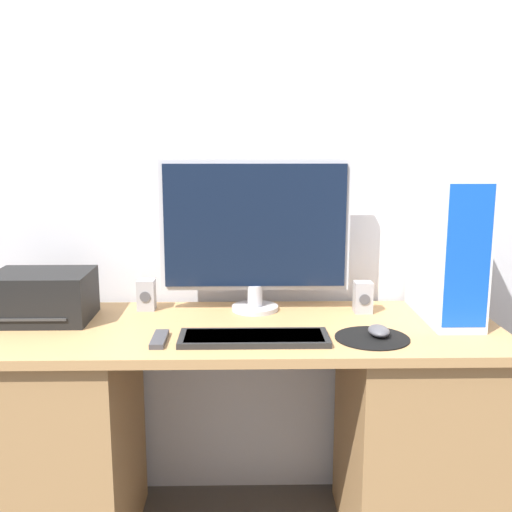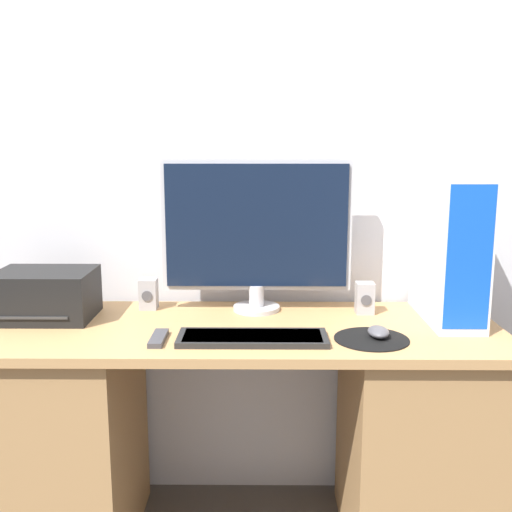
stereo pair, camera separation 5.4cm
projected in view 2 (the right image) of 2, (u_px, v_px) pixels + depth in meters
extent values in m
cube|color=silver|center=(241.00, 152.00, 2.22)|extent=(6.40, 0.05, 2.70)
cube|color=tan|center=(239.00, 330.00, 1.98)|extent=(1.73, 0.61, 0.03)
cube|color=#A4794B|center=(62.00, 439.00, 2.06)|extent=(0.48, 0.56, 0.76)
cube|color=#A4794B|center=(418.00, 441.00, 2.05)|extent=(0.48, 0.56, 0.76)
cylinder|color=#B7B7BC|center=(256.00, 308.00, 2.16)|extent=(0.17, 0.17, 0.02)
cylinder|color=#B7B7BC|center=(256.00, 296.00, 2.15)|extent=(0.05, 0.05, 0.08)
cube|color=#B7B7BC|center=(257.00, 225.00, 2.11)|extent=(0.67, 0.03, 0.46)
cube|color=black|center=(256.00, 226.00, 2.10)|extent=(0.64, 0.01, 0.43)
cube|color=black|center=(253.00, 338.00, 1.83)|extent=(0.46, 0.16, 0.02)
cube|color=#424242|center=(253.00, 336.00, 1.83)|extent=(0.42, 0.13, 0.01)
cylinder|color=black|center=(372.00, 339.00, 1.84)|extent=(0.23, 0.23, 0.00)
ellipsoid|color=#4C4C51|center=(378.00, 332.00, 1.85)|extent=(0.06, 0.10, 0.03)
cube|color=white|center=(449.00, 247.00, 2.02)|extent=(0.16, 0.40, 0.50)
cube|color=blue|center=(469.00, 258.00, 1.82)|extent=(0.14, 0.01, 0.45)
cube|color=black|center=(45.00, 295.00, 2.05)|extent=(0.33, 0.24, 0.17)
cube|color=#333333|center=(38.00, 313.00, 1.99)|extent=(0.23, 0.11, 0.01)
cube|color=#99999E|center=(149.00, 294.00, 2.17)|extent=(0.06, 0.06, 0.11)
cylinder|color=#47474C|center=(147.00, 296.00, 2.14)|extent=(0.04, 0.00, 0.04)
cube|color=#99999E|center=(365.00, 298.00, 2.11)|extent=(0.06, 0.06, 0.11)
cylinder|color=#47474C|center=(366.00, 300.00, 2.08)|extent=(0.04, 0.00, 0.04)
cube|color=#38383D|center=(158.00, 338.00, 1.83)|extent=(0.04, 0.15, 0.02)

